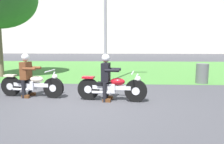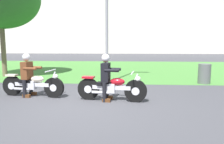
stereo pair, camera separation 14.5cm
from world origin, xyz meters
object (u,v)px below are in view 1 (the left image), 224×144
rider_lead (106,74)px  rider_follow (26,72)px  trash_can (202,74)px  motorcycle_lead (112,88)px  motorcycle_follow (32,85)px

rider_lead → rider_follow: size_ratio=1.00×
trash_can → rider_lead: bearing=-142.4°
motorcycle_lead → trash_can: (3.80, 3.07, 0.03)m
motorcycle_lead → motorcycle_follow: 2.63m
rider_follow → trash_can: bearing=29.8°
rider_follow → motorcycle_follow: bearing=-0.8°
rider_lead → trash_can: rider_lead is taller
motorcycle_follow → rider_follow: size_ratio=1.53×
motorcycle_follow → rider_follow: 0.46m
motorcycle_follow → rider_follow: bearing=179.2°
motorcycle_lead → motorcycle_follow: bearing=179.8°
motorcycle_lead → motorcycle_follow: (-2.60, 0.35, -0.01)m
trash_can → motorcycle_lead: bearing=-141.0°
motorcycle_lead → trash_can: motorcycle_lead is taller
motorcycle_follow → rider_follow: rider_follow is taller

